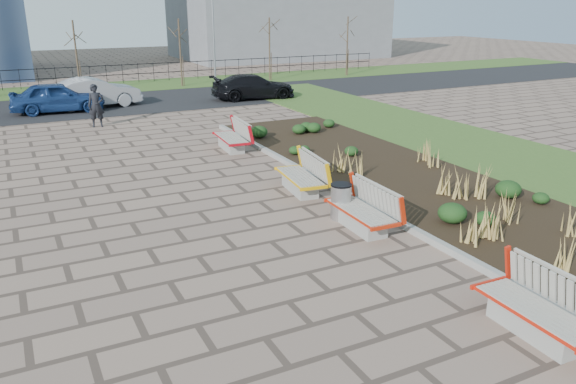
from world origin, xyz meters
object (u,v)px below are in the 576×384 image
car_black (253,87)px  lamp_east (214,35)px  pedestrian (96,106)px  car_blue (57,97)px  bench_a (537,307)px  litter_bin (341,202)px  bench_b (361,208)px  bench_d (231,136)px  bench_c (300,174)px  car_silver (94,92)px

car_black → lamp_east: lamp_east is taller
pedestrian → lamp_east: bearing=54.3°
pedestrian → car_blue: size_ratio=0.43×
pedestrian → car_black: pedestrian is taller
car_blue → car_black: size_ratio=0.93×
bench_a → litter_bin: (-0.08, 5.65, -0.07)m
bench_b → car_black: bearing=75.9°
bench_d → pedestrian: 7.15m
bench_c → car_silver: 16.40m
bench_d → car_silver: car_silver is taller
bench_b → lamp_east: (5.00, 23.74, 2.54)m
litter_bin → bench_a: bearing=-89.2°
bench_a → car_blue: (-4.73, 23.39, 0.23)m
bench_b → bench_c: 2.99m
bench_a → lamp_east: bearing=81.6°
bench_b → pedestrian: pedestrian is taller
pedestrian → lamp_east: (8.59, 9.37, 2.15)m
bench_a → pedestrian: 19.62m
bench_a → car_blue: size_ratio=0.50×
bench_d → lamp_east: 16.52m
bench_c → car_blue: 16.20m
bench_a → litter_bin: 5.65m
car_black → lamp_east: 6.27m
bench_c → litter_bin: bench_c is taller
bench_a → car_black: bearing=78.9°
bench_b → car_blue: (-4.73, 18.48, 0.23)m
bench_c → bench_d: (0.00, 5.21, 0.00)m
bench_d → car_blue: (-4.73, 10.28, 0.23)m
bench_c → pedestrian: 11.94m
bench_a → bench_c: 7.90m
car_silver → lamp_east: (7.95, 4.62, 2.30)m
car_black → bench_a: bearing=173.4°
pedestrian → car_blue: pedestrian is taller
bench_c → litter_bin: (-0.08, -2.25, -0.07)m
bench_a → lamp_east: 29.19m
pedestrian → car_silver: pedestrian is taller
bench_c → lamp_east: size_ratio=0.35×
bench_a → car_silver: size_ratio=0.48×
pedestrian → bench_c: bearing=-65.6°
car_black → bench_b: bearing=170.1°
car_silver → car_black: 8.13m
lamp_east → bench_b: bearing=-101.9°
bench_d → litter_bin: size_ratio=2.44×
bench_a → bench_b: bearing=91.5°
bench_c → pedestrian: bearing=114.4°
car_silver → car_black: car_silver is taller
bench_c → lamp_east: bearing=83.3°
pedestrian → car_black: size_ratio=0.40×
litter_bin → bench_b: bearing=-84.0°
bench_c → car_blue: (-4.73, 15.49, 0.23)m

